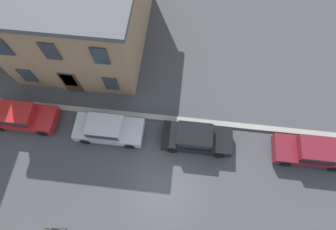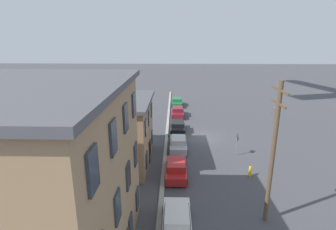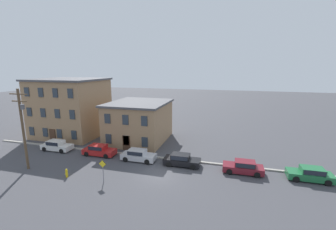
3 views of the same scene
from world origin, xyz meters
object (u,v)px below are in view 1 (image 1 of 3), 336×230
at_px(car_silver, 107,129).
at_px(car_black, 196,137).
at_px(car_maroon, 312,151).
at_px(car_red, 20,116).
at_px(caution_sign, 55,229).

height_order(car_silver, car_black, same).
bearing_deg(car_maroon, car_black, 179.30).
distance_m(car_black, car_maroon, 7.17).
distance_m(car_red, caution_sign, 7.77).
bearing_deg(car_black, car_red, 178.89).
xyz_separation_m(car_red, car_maroon, (18.64, -0.31, 0.00)).
bearing_deg(car_red, car_silver, -2.42).
bearing_deg(car_red, car_maroon, -0.96).
bearing_deg(car_black, caution_sign, -139.05).
height_order(car_black, car_maroon, same).
bearing_deg(caution_sign, car_red, 125.39).
height_order(car_silver, car_maroon, same).
distance_m(car_silver, caution_sign, 6.26).
distance_m(car_silver, car_maroon, 12.82).
bearing_deg(car_silver, car_maroon, -0.29).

